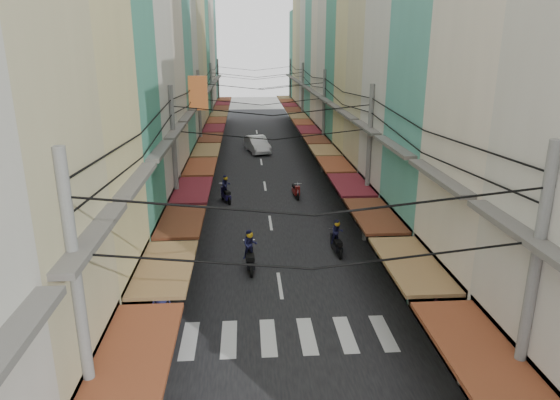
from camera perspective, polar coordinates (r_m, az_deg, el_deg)
name	(u,v)px	position (r m, az deg, el deg)	size (l,w,h in m)	color
ground	(277,266)	(23.80, -0.35, -7.58)	(160.00, 160.00, 0.00)	slate
road	(262,167)	(42.76, -2.07, 3.77)	(10.00, 80.00, 0.02)	black
sidewalk_left	(185,168)	(43.04, -10.76, 3.59)	(3.00, 80.00, 0.06)	slate
sidewalk_right	(337,166)	(43.45, 6.55, 3.91)	(3.00, 80.00, 0.06)	slate
crosswalk	(288,336)	(18.54, 0.88, -15.33)	(7.55, 2.40, 0.01)	silver
building_row_left	(153,48)	(38.67, -14.36, 16.45)	(7.80, 67.67, 23.70)	beige
building_row_right	(369,53)	(39.11, 10.13, 16.17)	(7.80, 68.98, 22.59)	#3E8971
utility_poles	(264,95)	(36.74, -1.90, 11.95)	(10.20, 66.13, 8.20)	slate
white_car	(257,152)	(48.91, -2.60, 5.48)	(5.51, 2.16, 1.94)	white
bicycle	(427,276)	(23.85, 16.48, -8.30)	(0.65, 1.73, 1.19)	black
moving_scooters	(269,223)	(27.71, -1.22, -2.65)	(6.32, 13.38, 1.98)	black
parked_scooters	(392,293)	(20.95, 12.63, -10.30)	(13.30, 13.58, 1.01)	black
pedestrians	(194,218)	(27.31, -9.79, -2.08)	(11.14, 23.73, 2.25)	#29202B
market_umbrella	(466,300)	(17.81, 20.49, -10.66)	(2.15, 2.15, 2.27)	#B2B2B7
traffic_sign	(446,279)	(19.28, 18.43, -8.60)	(0.10, 0.58, 2.63)	slate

